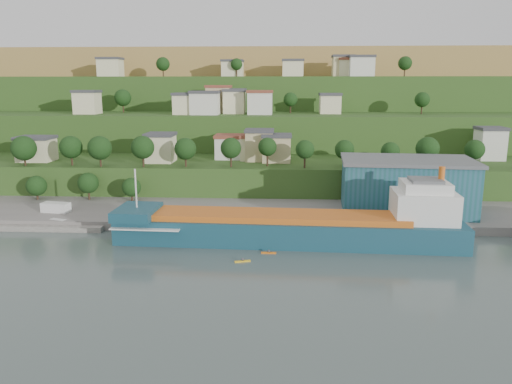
# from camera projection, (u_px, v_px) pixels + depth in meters

# --- Properties ---
(ground) EXTENTS (500.00, 500.00, 0.00)m
(ground) POSITION_uv_depth(u_px,v_px,m) (256.00, 256.00, 95.61)
(ground) COLOR #404E4C
(ground) RESTS_ON ground
(quay) EXTENTS (220.00, 26.00, 4.00)m
(quay) POSITION_uv_depth(u_px,v_px,m) (343.00, 219.00, 121.91)
(quay) COLOR slate
(quay) RESTS_ON ground
(pebble_beach) EXTENTS (40.00, 18.00, 2.40)m
(pebble_beach) POSITION_uv_depth(u_px,v_px,m) (33.00, 221.00, 119.89)
(pebble_beach) COLOR slate
(pebble_beach) RESTS_ON ground
(hillside) EXTENTS (360.00, 210.95, 96.00)m
(hillside) POSITION_uv_depth(u_px,v_px,m) (273.00, 147.00, 260.26)
(hillside) COLOR #284719
(hillside) RESTS_ON ground
(cargo_ship_near) EXTENTS (71.42, 14.20, 18.25)m
(cargo_ship_near) POSITION_uv_depth(u_px,v_px,m) (299.00, 229.00, 102.92)
(cargo_ship_near) COLOR #164453
(cargo_ship_near) RESTS_ON ground
(warehouse) EXTENTS (32.40, 21.38, 12.80)m
(warehouse) POSITION_uv_depth(u_px,v_px,m) (406.00, 185.00, 120.13)
(warehouse) COLOR #1D5559
(warehouse) RESTS_ON quay
(caravan) EXTENTS (7.00, 3.81, 3.10)m
(caravan) POSITION_uv_depth(u_px,v_px,m) (56.00, 209.00, 120.10)
(caravan) COLOR silver
(caravan) RESTS_ON pebble_beach
(dinghy) EXTENTS (4.32, 2.78, 0.81)m
(dinghy) POSITION_uv_depth(u_px,v_px,m) (58.00, 221.00, 113.77)
(dinghy) COLOR silver
(dinghy) RESTS_ON pebble_beach
(kayak_orange) EXTENTS (2.94, 0.57, 0.73)m
(kayak_orange) POSITION_uv_depth(u_px,v_px,m) (269.00, 252.00, 96.94)
(kayak_orange) COLOR orange
(kayak_orange) RESTS_ON ground
(kayak_yellow) EXTENTS (3.00, 1.36, 0.74)m
(kayak_yellow) POSITION_uv_depth(u_px,v_px,m) (243.00, 261.00, 92.30)
(kayak_yellow) COLOR gold
(kayak_yellow) RESTS_ON ground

